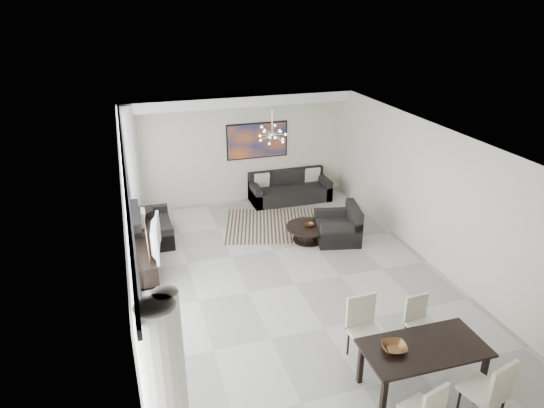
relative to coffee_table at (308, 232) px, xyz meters
name	(u,v)px	position (x,y,z in m)	size (l,w,h in m)	color
room_shell	(320,214)	(-0.45, -1.66, 1.25)	(6.00, 9.00, 2.90)	#A8A39B
window_wall	(138,237)	(-3.77, -1.66, 1.26)	(0.37, 8.95, 2.90)	silver
soffit	(240,101)	(-0.91, 2.64, 2.57)	(5.98, 0.40, 0.26)	white
painting	(257,141)	(-0.41, 2.81, 1.45)	(1.68, 0.04, 0.98)	#CC5D1C
chandelier	(272,134)	(-0.61, 0.84, 2.15)	(0.66, 0.66, 0.71)	silver
rug	(279,225)	(-0.41, 0.94, -0.20)	(2.56, 1.97, 0.01)	black
coffee_table	(308,232)	(0.00, 0.00, 0.00)	(1.03, 1.03, 0.36)	black
bowl_coffee	(310,225)	(0.03, 0.00, 0.19)	(0.22, 0.22, 0.07)	brown
sofa_main	(289,191)	(0.38, 2.41, 0.06)	(2.17, 0.89, 0.79)	black
loveseat	(151,229)	(-3.46, 1.16, 0.05)	(0.84, 1.49, 0.75)	black
armchair	(339,229)	(0.68, -0.18, 0.08)	(1.13, 1.17, 0.83)	black
side_table	(145,218)	(-3.56, 1.50, 0.20)	(0.43, 0.43, 0.60)	black
tv_console	(146,262)	(-3.67, -0.31, 0.02)	(0.40, 1.42, 0.44)	black
television	(151,238)	(-3.51, -0.37, 0.58)	(1.16, 0.15, 0.67)	gray
dining_table	(424,352)	(-0.14, -4.76, 0.44)	(1.77, 0.91, 0.73)	black
dining_chair_se	(492,389)	(0.31, -5.60, 0.41)	(0.59, 0.59, 1.06)	beige
dining_chair_nw	(363,323)	(-0.63, -3.89, 0.40)	(0.50, 0.50, 1.05)	beige
dining_chair_ne	(418,318)	(0.33, -3.92, 0.30)	(0.43, 0.43, 0.88)	beige
bowl_dining	(394,348)	(-0.58, -4.69, 0.57)	(0.34, 0.34, 0.08)	brown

